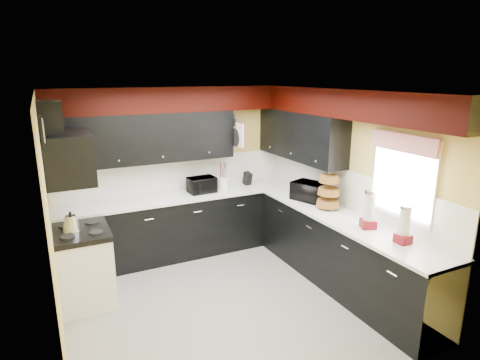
% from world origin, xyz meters
% --- Properties ---
extents(ground, '(3.60, 3.60, 0.00)m').
position_xyz_m(ground, '(0.00, 0.00, 0.00)').
color(ground, gray).
rests_on(ground, ground).
extents(wall_back, '(3.60, 0.06, 2.50)m').
position_xyz_m(wall_back, '(0.00, 1.80, 1.25)').
color(wall_back, '#E0C666').
rests_on(wall_back, ground).
extents(wall_right, '(0.06, 3.60, 2.50)m').
position_xyz_m(wall_right, '(1.80, 0.00, 1.25)').
color(wall_right, '#E0C666').
rests_on(wall_right, ground).
extents(wall_left, '(0.06, 3.60, 2.50)m').
position_xyz_m(wall_left, '(-1.80, 0.00, 1.25)').
color(wall_left, '#E0C666').
rests_on(wall_left, ground).
extents(ceiling, '(3.60, 3.60, 0.06)m').
position_xyz_m(ceiling, '(0.00, 0.00, 2.50)').
color(ceiling, white).
rests_on(ceiling, wall_back).
extents(cab_back, '(3.60, 0.60, 0.90)m').
position_xyz_m(cab_back, '(0.00, 1.50, 0.45)').
color(cab_back, black).
rests_on(cab_back, ground).
extents(cab_right, '(0.60, 3.00, 0.90)m').
position_xyz_m(cab_right, '(1.50, -0.30, 0.45)').
color(cab_right, black).
rests_on(cab_right, ground).
extents(counter_back, '(3.62, 0.64, 0.04)m').
position_xyz_m(counter_back, '(0.00, 1.50, 0.92)').
color(counter_back, white).
rests_on(counter_back, cab_back).
extents(counter_right, '(0.64, 3.02, 0.04)m').
position_xyz_m(counter_right, '(1.50, -0.30, 0.92)').
color(counter_right, white).
rests_on(counter_right, cab_right).
extents(splash_back, '(3.60, 0.02, 0.50)m').
position_xyz_m(splash_back, '(0.00, 1.79, 1.19)').
color(splash_back, white).
rests_on(splash_back, counter_back).
extents(splash_right, '(0.02, 3.60, 0.50)m').
position_xyz_m(splash_right, '(1.79, 0.00, 1.19)').
color(splash_right, white).
rests_on(splash_right, counter_right).
extents(upper_back, '(2.60, 0.35, 0.70)m').
position_xyz_m(upper_back, '(-0.50, 1.62, 1.80)').
color(upper_back, black).
rests_on(upper_back, wall_back).
extents(upper_right, '(0.35, 1.80, 0.70)m').
position_xyz_m(upper_right, '(1.62, 0.90, 1.80)').
color(upper_right, black).
rests_on(upper_right, wall_right).
extents(soffit_back, '(3.60, 0.36, 0.35)m').
position_xyz_m(soffit_back, '(0.00, 1.62, 2.33)').
color(soffit_back, black).
rests_on(soffit_back, wall_back).
extents(soffit_right, '(0.36, 3.24, 0.35)m').
position_xyz_m(soffit_right, '(1.62, -0.18, 2.33)').
color(soffit_right, black).
rests_on(soffit_right, wall_right).
extents(stove, '(0.60, 0.75, 0.86)m').
position_xyz_m(stove, '(-1.50, 0.75, 0.43)').
color(stove, white).
rests_on(stove, ground).
extents(cooktop, '(0.62, 0.77, 0.06)m').
position_xyz_m(cooktop, '(-1.50, 0.75, 0.89)').
color(cooktop, black).
rests_on(cooktop, stove).
extents(hood, '(0.50, 0.78, 0.55)m').
position_xyz_m(hood, '(-1.55, 0.75, 1.78)').
color(hood, black).
rests_on(hood, wall_left).
extents(hood_duct, '(0.24, 0.40, 0.40)m').
position_xyz_m(hood_duct, '(-1.68, 0.75, 2.20)').
color(hood_duct, black).
rests_on(hood_duct, wall_left).
extents(window, '(0.03, 0.86, 0.96)m').
position_xyz_m(window, '(1.79, -0.90, 1.55)').
color(window, white).
rests_on(window, wall_right).
extents(valance, '(0.04, 0.88, 0.20)m').
position_xyz_m(valance, '(1.73, -0.90, 1.95)').
color(valance, red).
rests_on(valance, wall_right).
extents(pan_top, '(0.03, 0.22, 0.40)m').
position_xyz_m(pan_top, '(0.82, 1.55, 2.00)').
color(pan_top, black).
rests_on(pan_top, upper_back).
extents(pan_mid, '(0.03, 0.28, 0.46)m').
position_xyz_m(pan_mid, '(0.82, 1.42, 1.75)').
color(pan_mid, black).
rests_on(pan_mid, upper_back).
extents(pan_low, '(0.03, 0.24, 0.42)m').
position_xyz_m(pan_low, '(0.82, 1.68, 1.72)').
color(pan_low, black).
rests_on(pan_low, upper_back).
extents(cut_board, '(0.03, 0.26, 0.35)m').
position_xyz_m(cut_board, '(0.83, 1.30, 1.80)').
color(cut_board, white).
rests_on(cut_board, upper_back).
extents(baskets, '(0.27, 0.27, 0.50)m').
position_xyz_m(baskets, '(1.52, 0.05, 1.18)').
color(baskets, brown).
rests_on(baskets, upper_right).
extents(clock, '(0.03, 0.30, 0.30)m').
position_xyz_m(clock, '(-1.77, 0.25, 2.15)').
color(clock, black).
rests_on(clock, wall_left).
extents(deco_plate, '(0.03, 0.24, 0.24)m').
position_xyz_m(deco_plate, '(1.77, -0.35, 2.25)').
color(deco_plate, white).
rests_on(deco_plate, wall_right).
extents(toaster_oven, '(0.42, 0.36, 0.23)m').
position_xyz_m(toaster_oven, '(0.29, 1.50, 1.06)').
color(toaster_oven, black).
rests_on(toaster_oven, counter_back).
extents(microwave, '(0.46, 0.55, 0.26)m').
position_xyz_m(microwave, '(1.52, 0.46, 1.07)').
color(microwave, black).
rests_on(microwave, counter_right).
extents(utensil_crock, '(0.20, 0.20, 0.18)m').
position_xyz_m(utensil_crock, '(0.66, 1.54, 1.03)').
color(utensil_crock, white).
rests_on(utensil_crock, counter_back).
extents(knife_block, '(0.11, 0.14, 0.21)m').
position_xyz_m(knife_block, '(1.10, 1.57, 1.04)').
color(knife_block, black).
rests_on(knife_block, counter_back).
extents(kettle, '(0.21, 0.21, 0.18)m').
position_xyz_m(kettle, '(-1.59, 0.76, 1.01)').
color(kettle, '#A7A8AC').
rests_on(kettle, cooktop).
extents(dispenser_a, '(0.21, 0.21, 0.44)m').
position_xyz_m(dispenser_a, '(1.50, -0.71, 1.16)').
color(dispenser_a, maroon).
rests_on(dispenser_a, counter_right).
extents(dispenser_b, '(0.15, 0.15, 0.39)m').
position_xyz_m(dispenser_b, '(1.52, -1.20, 1.13)').
color(dispenser_b, '#5D0A09').
rests_on(dispenser_b, counter_right).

